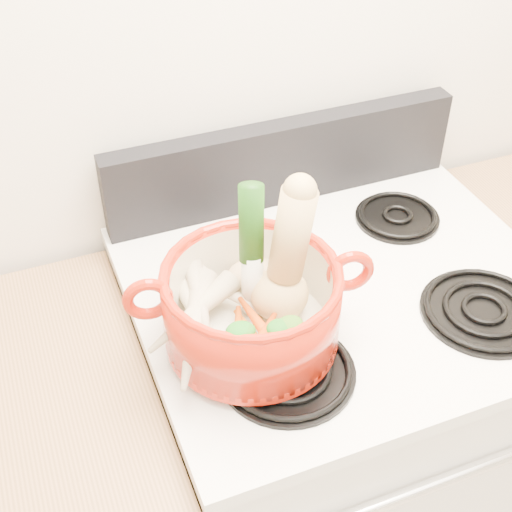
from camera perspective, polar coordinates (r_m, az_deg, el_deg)
name	(u,v)px	position (r m, az deg, el deg)	size (l,w,h in m)	color
wall_back	(277,32)	(1.42, 1.65, 17.48)	(3.50, 0.02, 2.60)	silver
stove_body	(329,442)	(1.70, 5.85, -14.55)	(0.76, 0.65, 0.92)	silver
cooktop	(346,290)	(1.35, 7.17, -2.69)	(0.78, 0.67, 0.03)	white
control_backsplash	(284,162)	(1.50, 2.22, 7.53)	(0.76, 0.05, 0.18)	black
oven_handle	(431,486)	(1.29, 13.83, -17.40)	(0.02, 0.02, 0.60)	silver
burner_front_left	(287,370)	(1.17, 2.51, -9.12)	(0.22, 0.22, 0.02)	black
burner_front_right	(484,310)	(1.33, 17.77, -4.12)	(0.22, 0.22, 0.02)	black
burner_back_left	(225,259)	(1.37, -2.52, -0.26)	(0.17, 0.17, 0.02)	black
burner_back_right	(397,216)	(1.50, 11.25, 3.18)	(0.17, 0.17, 0.02)	black
dutch_oven	(251,307)	(1.15, -0.37, -4.10)	(0.29, 0.29, 0.14)	#A2190A
pot_handle_left	(148,299)	(1.11, -8.65, -3.43)	(0.08, 0.08, 0.02)	#A2190A
pot_handle_right	(350,271)	(1.15, 7.55, -1.20)	(0.08, 0.08, 0.02)	#A2190A
squash	(281,257)	(1.12, 2.00, -0.10)	(0.10, 0.10, 0.25)	tan
leek	(252,250)	(1.13, -0.30, 0.49)	(0.04, 0.04, 0.26)	beige
ginger	(250,274)	(1.24, -0.48, -1.43)	(0.08, 0.06, 0.05)	tan
parsnip_0	(203,322)	(1.16, -4.28, -5.29)	(0.04, 0.04, 0.20)	beige
parsnip_1	(194,328)	(1.14, -4.96, -5.75)	(0.05, 0.05, 0.22)	beige
parsnip_2	(226,288)	(1.19, -2.43, -2.61)	(0.04, 0.04, 0.17)	beige
parsnip_3	(192,313)	(1.15, -5.15, -4.53)	(0.04, 0.04, 0.19)	beige
parsnip_4	(200,298)	(1.17, -4.50, -3.34)	(0.04, 0.04, 0.19)	beige
carrot_0	(257,343)	(1.13, 0.05, -6.98)	(0.03, 0.03, 0.15)	#DF600B
carrot_1	(239,344)	(1.12, -1.39, -7.05)	(0.03, 0.03, 0.15)	#C45209
carrot_2	(264,332)	(1.13, 0.66, -6.13)	(0.03, 0.03, 0.16)	#D9410A
carrot_3	(260,341)	(1.11, 0.34, -6.81)	(0.03, 0.03, 0.12)	#CB430A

